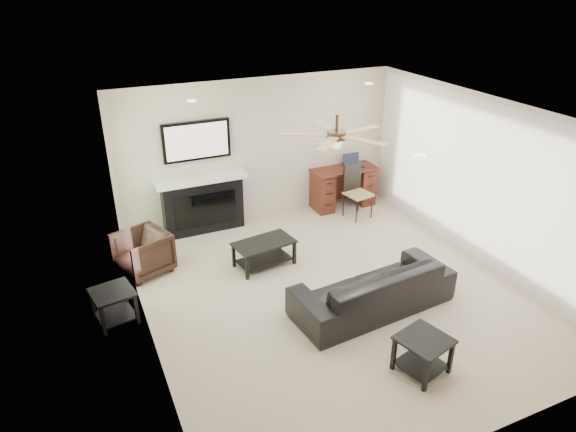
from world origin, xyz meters
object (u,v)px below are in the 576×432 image
object	(u,v)px
armchair	(143,253)
desk	(343,187)
fireplace_unit	(201,179)
sofa	(373,287)
coffee_table	(264,254)

from	to	relation	value
armchair	desk	world-z (taller)	desk
armchair	fireplace_unit	world-z (taller)	fireplace_unit
sofa	armchair	bearing A→B (deg)	-44.76
desk	fireplace_unit	bearing A→B (deg)	178.61
coffee_table	fireplace_unit	xyz separation A→B (m)	(-0.50, 1.49, 0.75)
fireplace_unit	coffee_table	bearing A→B (deg)	-71.31
desk	armchair	bearing A→B (deg)	-167.25
armchair	desk	bearing A→B (deg)	82.70
armchair	fireplace_unit	xyz separation A→B (m)	(1.20, 0.94, 0.63)
coffee_table	armchair	bearing A→B (deg)	153.39
sofa	coffee_table	world-z (taller)	sofa
armchair	desk	size ratio (longest dim) A/B	0.58
armchair	coffee_table	xyz separation A→B (m)	(1.70, -0.55, -0.12)
sofa	armchair	size ratio (longest dim) A/B	3.06
sofa	armchair	xyz separation A→B (m)	(-2.60, 2.15, 0.01)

